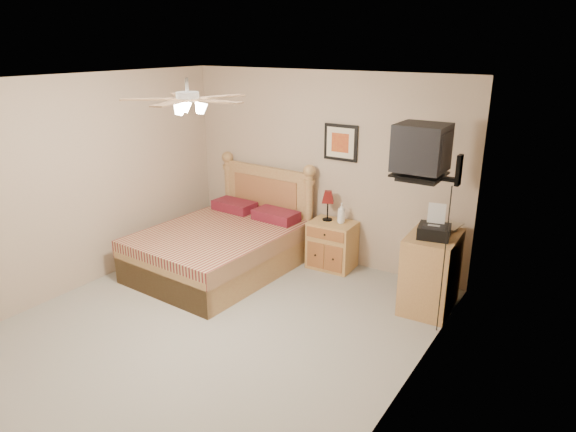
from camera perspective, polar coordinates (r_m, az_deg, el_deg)
name	(u,v)px	position (r m, az deg, el deg)	size (l,w,h in m)	color
floor	(215,327)	(5.54, -8.09, -12.14)	(4.50, 4.50, 0.00)	gray
ceiling	(202,81)	(4.77, -9.50, 14.59)	(4.00, 4.50, 0.04)	white
wall_back	(322,168)	(6.79, 3.83, 5.33)	(4.00, 0.04, 2.50)	tan
wall_left	(78,185)	(6.47, -22.26, 3.25)	(0.04, 4.50, 2.50)	tan
wall_right	(408,259)	(4.06, 13.19, -4.68)	(0.04, 4.50, 2.50)	tan
bed	(217,223)	(6.55, -7.86, -0.73)	(1.55, 2.03, 1.32)	#A26C43
nightstand	(332,245)	(6.74, 4.93, -3.20)	(0.58, 0.43, 0.62)	#A97E41
table_lamp	(328,206)	(6.64, 4.44, 1.15)	(0.21, 0.21, 0.39)	#5E0F0D
lotion_bottle	(341,213)	(6.58, 5.94, 0.33)	(0.10, 0.10, 0.26)	white
framed_picture	(341,143)	(6.58, 5.89, 8.12)	(0.46, 0.04, 0.46)	black
dresser	(431,272)	(5.88, 15.58, -5.98)	(0.51, 0.74, 0.87)	#A67346
fax_machine	(435,222)	(5.58, 16.02, -0.64)	(0.32, 0.34, 0.34)	black
magazine_lower	(441,226)	(5.97, 16.62, -1.06)	(0.19, 0.25, 0.02)	tan
magazine_upper	(441,224)	(5.97, 16.63, -0.83)	(0.21, 0.29, 0.02)	gray
wall_tv	(436,153)	(5.19, 16.16, 6.73)	(0.56, 0.46, 0.58)	black
ceiling_fan	(188,99)	(4.63, -11.09, 12.64)	(1.14, 1.14, 0.28)	white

